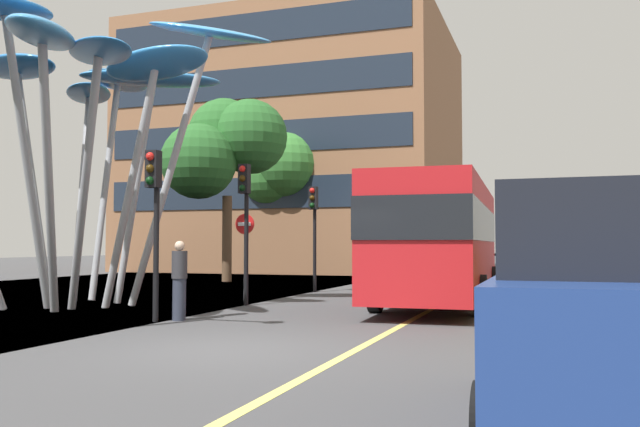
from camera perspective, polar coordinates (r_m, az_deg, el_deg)
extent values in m
cube|color=#424244|center=(10.98, -8.10, -11.58)|extent=(120.00, 240.00, 0.10)
cube|color=#E0D666|center=(10.23, 2.14, -12.01)|extent=(0.16, 144.00, 0.01)
cube|color=red|center=(19.09, 10.20, -2.15)|extent=(2.89, 10.45, 2.92)
cube|color=black|center=(19.10, 10.19, -0.92)|extent=(2.92, 10.55, 0.94)
cube|color=yellow|center=(24.22, 11.59, 0.52)|extent=(1.38, 0.15, 0.36)
cube|color=#B2B2B7|center=(19.17, 10.16, 2.58)|extent=(2.01, 3.70, 0.24)
cylinder|color=black|center=(22.23, 14.42, -5.61)|extent=(0.32, 0.97, 0.96)
cylinder|color=black|center=(22.47, 8.01, -5.63)|extent=(0.32, 0.97, 0.96)
cylinder|color=black|center=(16.18, 13.48, -6.75)|extent=(0.32, 0.97, 0.96)
cylinder|color=black|center=(16.52, 4.74, -6.73)|extent=(0.32, 0.97, 0.96)
cylinder|color=#9EA0A5|center=(18.17, -15.78, 2.20)|extent=(1.71, 0.27, 6.37)
ellipsoid|color=#388EDB|center=(18.27, -13.73, 12.24)|extent=(3.08, 1.60, 1.01)
cylinder|color=#9EA0A5|center=(18.93, -12.49, 3.84)|extent=(2.17, 1.05, 7.61)
ellipsoid|color=#4299E0|center=(19.58, -9.28, 14.92)|extent=(3.70, 2.71, 1.02)
cylinder|color=#9EA0A5|center=(20.10, -15.37, 2.05)|extent=(0.87, 1.09, 6.57)
ellipsoid|color=#388EDB|center=(20.79, -13.94, 11.02)|extent=(3.69, 4.33, 0.75)
cylinder|color=#9EA0A5|center=(22.00, -17.75, 2.30)|extent=(0.69, 1.99, 7.07)
ellipsoid|color=#388EDB|center=(23.38, -16.76, 10.72)|extent=(2.38, 3.52, 0.34)
cylinder|color=#9EA0A5|center=(22.28, -19.56, 1.82)|extent=(1.53, 2.44, 6.74)
ellipsoid|color=#388EDB|center=(23.99, -18.98, 9.56)|extent=(3.22, 4.22, 0.75)
cylinder|color=#9EA0A5|center=(21.10, -23.23, 2.56)|extent=(2.23, 0.96, 7.05)
ellipsoid|color=#2D7FD1|center=(22.60, -24.35, 11.25)|extent=(3.88, 2.67, 0.81)
cylinder|color=#9EA0A5|center=(18.31, -23.60, 3.79)|extent=(0.36, 2.02, 7.33)
ellipsoid|color=#2D7FD1|center=(18.38, -25.20, 15.44)|extent=(1.92, 3.04, 0.76)
cylinder|color=#9EA0A5|center=(16.74, -22.04, 2.47)|extent=(1.59, 2.35, 6.27)
ellipsoid|color=#4299E0|center=(16.11, -22.54, 13.90)|extent=(2.98, 3.60, 0.97)
cylinder|color=#9EA0A5|center=(17.30, -19.36, 2.07)|extent=(2.21, 1.86, 6.15)
ellipsoid|color=#2D7FD1|center=(16.62, -18.25, 12.89)|extent=(3.57, 3.22, 0.93)
cylinder|color=black|center=(14.95, -13.72, -1.87)|extent=(0.12, 0.12, 3.68)
cube|color=black|center=(14.92, -13.96, 3.68)|extent=(0.28, 0.24, 0.80)
sphere|color=red|center=(14.85, -14.22, 4.72)|extent=(0.18, 0.18, 0.18)
sphere|color=#3A2707|center=(14.82, -14.23, 3.73)|extent=(0.18, 0.18, 0.18)
sphere|color=black|center=(14.79, -14.24, 2.72)|extent=(0.18, 0.18, 0.18)
cylinder|color=black|center=(18.50, -6.27, -1.81)|extent=(0.12, 0.12, 3.85)
cube|color=black|center=(18.46, -6.43, 2.94)|extent=(0.28, 0.24, 0.80)
sphere|color=red|center=(18.37, -6.60, 3.79)|extent=(0.18, 0.18, 0.18)
sphere|color=#3A2707|center=(18.34, -6.61, 2.98)|extent=(0.18, 0.18, 0.18)
sphere|color=black|center=(18.32, -6.61, 2.17)|extent=(0.18, 0.18, 0.18)
cylinder|color=black|center=(23.55, -0.45, -2.21)|extent=(0.12, 0.12, 3.68)
cube|color=black|center=(23.47, -0.57, 1.32)|extent=(0.28, 0.24, 0.80)
sphere|color=red|center=(23.37, -0.67, 1.97)|extent=(0.18, 0.18, 0.18)
sphere|color=#3A2707|center=(23.35, -0.67, 1.34)|extent=(0.18, 0.18, 0.18)
sphere|color=black|center=(23.33, -0.67, 0.70)|extent=(0.18, 0.18, 0.18)
cube|color=navy|center=(6.69, 22.71, -10.02)|extent=(1.80, 4.02, 1.19)
cube|color=black|center=(6.64, 22.56, -1.43)|extent=(1.66, 2.21, 0.81)
cylinder|color=black|center=(8.00, 15.59, -12.34)|extent=(0.20, 0.60, 0.60)
cylinder|color=black|center=(5.57, 13.95, -16.70)|extent=(0.20, 0.60, 0.60)
cube|color=gold|center=(13.97, 20.70, -5.69)|extent=(1.71, 4.15, 1.40)
cube|color=black|center=(13.95, 20.63, -1.30)|extent=(1.57, 2.28, 0.74)
cylinder|color=black|center=(15.34, 23.82, -7.51)|extent=(0.20, 0.60, 0.60)
cylinder|color=black|center=(15.29, 17.37, -7.63)|extent=(0.20, 0.60, 0.60)
cylinder|color=black|center=(12.78, 24.78, -8.51)|extent=(0.20, 0.60, 0.60)
cylinder|color=black|center=(12.73, 17.02, -8.66)|extent=(0.20, 0.60, 0.60)
cube|color=gold|center=(19.87, 21.67, -4.85)|extent=(1.85, 4.15, 1.30)
cube|color=black|center=(19.85, 21.62, -1.78)|extent=(1.70, 2.28, 0.82)
cylinder|color=black|center=(21.24, 24.04, -6.09)|extent=(0.20, 0.60, 0.60)
cylinder|color=black|center=(21.16, 19.02, -6.19)|extent=(0.20, 0.60, 0.60)
cylinder|color=black|center=(18.68, 24.72, -6.58)|extent=(0.20, 0.60, 0.60)
cylinder|color=black|center=(18.59, 19.01, -6.70)|extent=(0.20, 0.60, 0.60)
cylinder|color=brown|center=(30.42, -7.90, -2.13)|extent=(0.44, 0.44, 3.84)
sphere|color=#286028|center=(30.25, -10.27, 4.38)|extent=(3.35, 3.35, 3.35)
sphere|color=#286028|center=(31.85, -8.10, 6.64)|extent=(3.38, 3.38, 3.38)
sphere|color=#286028|center=(31.04, -5.97, 6.50)|extent=(3.44, 3.44, 3.44)
cylinder|color=brown|center=(38.69, -3.62, -2.43)|extent=(0.47, 0.47, 3.60)
sphere|color=#387A33|center=(39.39, -4.77, 2.42)|extent=(2.68, 2.68, 2.68)
sphere|color=#387A33|center=(38.21, -4.17, 3.10)|extent=(3.38, 3.38, 3.38)
sphere|color=#387A33|center=(39.71, -4.13, 3.17)|extent=(3.71, 3.71, 3.71)
sphere|color=#387A33|center=(37.79, -2.83, 4.10)|extent=(3.80, 3.80, 3.80)
sphere|color=#387A33|center=(38.72, -2.05, 3.42)|extent=(3.46, 3.46, 3.46)
cylinder|color=#2D3342|center=(15.09, -11.87, -7.16)|extent=(0.29, 0.29, 0.92)
cylinder|color=#333338|center=(15.04, -11.84, -4.27)|extent=(0.34, 0.34, 0.60)
sphere|color=beige|center=(15.04, -11.82, -2.70)|extent=(0.22, 0.22, 0.22)
cylinder|color=gray|center=(19.88, -6.37, -3.72)|extent=(0.08, 0.08, 2.56)
cylinder|color=red|center=(19.86, -6.40, -0.90)|extent=(0.60, 0.03, 0.60)
cube|color=white|center=(19.83, -6.43, -0.89)|extent=(0.40, 0.04, 0.11)
cube|color=#8E6042|center=(45.44, -1.60, 5.17)|extent=(19.49, 15.67, 15.68)
cube|color=#1E2838|center=(37.88, -5.81, 1.74)|extent=(18.32, 0.08, 1.76)
cube|color=#1E2838|center=(38.25, -5.79, 6.43)|extent=(18.32, 0.08, 1.76)
cube|color=#1E2838|center=(38.87, -5.77, 11.00)|extent=(18.32, 0.08, 1.76)
cube|color=#1E2838|center=(39.72, -5.74, 15.40)|extent=(18.32, 0.08, 1.76)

